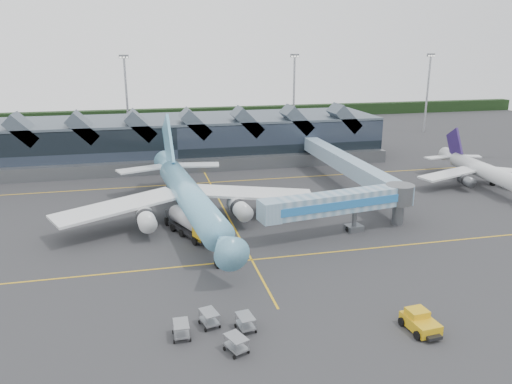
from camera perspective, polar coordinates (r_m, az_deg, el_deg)
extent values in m
plane|color=#28282B|center=(68.00, -1.99, -5.05)|extent=(260.00, 260.00, 0.00)
cube|color=gold|center=(60.78, -0.50, -7.76)|extent=(120.00, 0.25, 0.01)
cube|color=gold|center=(94.25, -5.30, 1.09)|extent=(120.00, 0.25, 0.01)
cube|color=gold|center=(77.23, -3.43, -2.38)|extent=(0.25, 60.00, 0.01)
cube|color=black|center=(174.01, -9.15, 8.75)|extent=(260.00, 4.00, 4.00)
cube|color=black|center=(112.18, -9.35, 5.80)|extent=(90.00, 20.00, 9.00)
cube|color=#46535E|center=(111.41, -9.46, 8.17)|extent=(90.00, 20.00, 0.60)
cube|color=slate|center=(102.11, -8.81, 2.92)|extent=(90.00, 2.50, 2.60)
cube|color=#46535E|center=(106.53, -25.03, 6.53)|extent=(6.43, 6.00, 6.43)
cube|color=#46535E|center=(104.82, -19.11, 7.02)|extent=(6.43, 6.00, 6.43)
cube|color=#46535E|center=(104.25, -13.05, 7.46)|extent=(6.43, 6.00, 6.43)
cube|color=#46535E|center=(104.84, -6.99, 7.81)|extent=(6.43, 6.00, 6.43)
cube|color=#46535E|center=(106.56, -1.05, 8.07)|extent=(6.43, 6.00, 6.43)
cube|color=#46535E|center=(109.37, 4.66, 8.24)|extent=(6.43, 6.00, 6.43)
cube|color=#46535E|center=(113.18, 10.03, 8.32)|extent=(6.43, 6.00, 6.43)
cylinder|color=#9B9DA3|center=(134.82, -14.54, 10.07)|extent=(0.56, 0.56, 22.00)
cube|color=slate|center=(134.12, -14.88, 14.74)|extent=(2.40, 0.50, 0.90)
cylinder|color=#9B9DA3|center=(141.20, 4.35, 10.81)|extent=(0.56, 0.56, 22.00)
cube|color=slate|center=(140.53, 4.45, 15.28)|extent=(2.40, 0.50, 0.90)
cylinder|color=#9B9DA3|center=(156.11, 18.98, 10.53)|extent=(0.56, 0.56, 22.00)
cube|color=slate|center=(155.51, 19.37, 14.55)|extent=(2.40, 0.50, 0.90)
cylinder|color=#62A5C7|center=(71.21, -7.52, -0.61)|extent=(7.03, 31.65, 3.88)
cone|color=#62A5C7|center=(54.32, -3.56, -6.05)|extent=(4.40, 5.75, 3.88)
cube|color=black|center=(53.41, -3.38, -5.51)|extent=(1.50, 0.48, 0.48)
cone|color=#62A5C7|center=(89.50, -10.04, 3.02)|extent=(4.58, 7.54, 3.88)
cube|color=silver|center=(71.52, -15.52, -1.59)|extent=(18.48, 12.45, 1.28)
cube|color=silver|center=(75.06, -0.28, -0.11)|extent=(18.46, 9.43, 1.28)
cylinder|color=silver|center=(68.70, -12.50, -2.97)|extent=(2.93, 5.60, 2.40)
cylinder|color=silver|center=(71.16, -1.89, -1.88)|extent=(2.93, 5.60, 2.40)
cube|color=#62A5C7|center=(86.92, -9.98, 5.36)|extent=(1.46, 9.92, 10.68)
cube|color=silver|center=(87.63, -12.98, 2.56)|extent=(8.67, 5.69, 0.26)
cube|color=silver|center=(89.04, -6.87, 3.09)|extent=(8.44, 4.26, 0.26)
cylinder|color=slate|center=(58.72, -4.45, -7.53)|extent=(0.29, 0.29, 2.24)
cylinder|color=slate|center=(72.90, -10.19, -2.86)|extent=(0.29, 0.29, 2.24)
cylinder|color=slate|center=(74.07, -5.15, -2.34)|extent=(0.29, 0.29, 2.24)
cylinder|color=black|center=(59.02, -4.44, -8.16)|extent=(0.60, 1.48, 1.44)
cylinder|color=silver|center=(99.04, 24.71, 2.18)|extent=(4.19, 19.71, 2.79)
cone|color=silver|center=(108.90, 21.31, 3.87)|extent=(3.11, 4.66, 2.79)
cube|color=silver|center=(96.45, 21.15, 1.93)|extent=(12.16, 6.32, 0.93)
cylinder|color=slate|center=(95.84, 22.90, 1.22)|extent=(1.97, 3.47, 1.73)
cylinder|color=slate|center=(100.68, 27.13, 1.38)|extent=(1.97, 3.47, 1.73)
cube|color=#2B1B51|center=(107.46, 21.75, 5.08)|extent=(0.87, 6.29, 6.81)
cube|color=silver|center=(106.64, 20.07, 3.75)|extent=(5.59, 2.84, 0.23)
cube|color=silver|center=(109.81, 22.95, 3.79)|extent=(5.67, 3.52, 0.23)
cylinder|color=slate|center=(98.95, 23.15, 1.03)|extent=(0.26, 0.26, 1.62)
cylinder|color=slate|center=(101.54, 25.43, 1.12)|extent=(0.26, 0.26, 1.62)
cube|color=#678FAC|center=(68.27, 9.35, -1.16)|extent=(18.65, 5.64, 2.67)
cube|color=#246FB8|center=(67.12, 9.98, -1.50)|extent=(18.23, 3.01, 1.11)
cube|color=#678FAC|center=(63.74, 1.53, -2.23)|extent=(2.83, 3.29, 2.77)
cylinder|color=slate|center=(70.40, 11.19, -2.65)|extent=(0.65, 0.65, 4.52)
cube|color=slate|center=(71.02, 11.11, -4.05)|extent=(2.48, 2.17, 0.83)
cylinder|color=black|center=(70.57, 10.48, -4.23)|extent=(0.49, 0.88, 0.83)
cylinder|color=black|center=(71.54, 11.73, -4.01)|extent=(0.49, 0.88, 0.83)
cylinder|color=slate|center=(73.91, 16.09, -0.22)|extent=(4.06, 4.06, 2.77)
cylinder|color=slate|center=(74.57, 15.95, -1.89)|extent=(1.66, 1.66, 4.52)
cube|color=black|center=(68.31, -7.36, -4.39)|extent=(5.89, 9.46, 0.51)
cube|color=gold|center=(65.08, -5.89, -4.41)|extent=(3.15, 3.04, 2.26)
cube|color=black|center=(64.24, -5.53, -4.19)|extent=(2.14, 1.03, 1.03)
cylinder|color=#B0AFB4|center=(68.86, -7.90, -3.01)|extent=(4.51, 6.40, 2.36)
sphere|color=#B0AFB4|center=(71.35, -9.05, -2.36)|extent=(2.26, 2.26, 2.26)
sphere|color=#B0AFB4|center=(66.40, -6.67, -3.72)|extent=(2.26, 2.26, 2.26)
cylinder|color=black|center=(65.32, -7.02, -5.62)|extent=(0.73, 1.08, 1.03)
cylinder|color=black|center=(66.50, -5.09, -5.15)|extent=(0.73, 1.08, 1.03)
cylinder|color=black|center=(68.27, -8.50, -4.68)|extent=(0.73, 1.08, 1.03)
cylinder|color=black|center=(69.40, -6.63, -4.25)|extent=(0.73, 1.08, 1.03)
cylinder|color=black|center=(70.41, -9.49, -4.06)|extent=(0.73, 1.08, 1.03)
cylinder|color=black|center=(71.51, -7.66, -3.65)|extent=(0.73, 1.08, 1.03)
cube|color=gold|center=(49.12, 18.28, -14.07)|extent=(2.49, 3.76, 0.99)
cube|color=gold|center=(49.17, 17.94, -13.01)|extent=(1.92, 1.74, 0.70)
cube|color=black|center=(47.99, 19.61, -15.34)|extent=(1.46, 0.91, 0.30)
cylinder|color=black|center=(47.85, 17.96, -15.33)|extent=(0.37, 0.82, 0.79)
cylinder|color=black|center=(49.11, 20.19, -14.69)|extent=(0.37, 0.82, 0.79)
cylinder|color=black|center=(49.48, 16.31, -14.05)|extent=(0.37, 0.82, 0.79)
cylinder|color=black|center=(50.70, 18.51, -13.47)|extent=(0.37, 0.82, 0.79)
cube|color=gray|center=(47.71, -5.35, -14.44)|extent=(1.80, 2.35, 0.14)
cube|color=gray|center=(47.25, -5.38, -13.50)|extent=(1.80, 2.35, 0.08)
cylinder|color=black|center=(48.72, -4.89, -14.20)|extent=(0.19, 0.36, 0.34)
cube|color=gray|center=(46.91, -1.21, -14.95)|extent=(1.62, 2.26, 0.14)
cube|color=gray|center=(46.44, -1.22, -14.00)|extent=(1.62, 2.26, 0.08)
cylinder|color=black|center=(47.91, -0.71, -14.71)|extent=(0.16, 0.36, 0.34)
cube|color=gray|center=(46.34, -8.52, -15.59)|extent=(1.34, 2.09, 0.14)
cube|color=gray|center=(45.87, -8.57, -14.63)|extent=(1.34, 2.09, 0.08)
cylinder|color=black|center=(47.21, -7.69, -15.39)|extent=(0.11, 0.34, 0.34)
cube|color=gray|center=(44.11, -2.28, -17.22)|extent=(2.04, 2.44, 0.14)
cube|color=gray|center=(43.61, -2.29, -16.24)|extent=(2.04, 2.44, 0.08)
cylinder|color=black|center=(45.16, -2.05, -16.87)|extent=(0.24, 0.36, 0.34)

